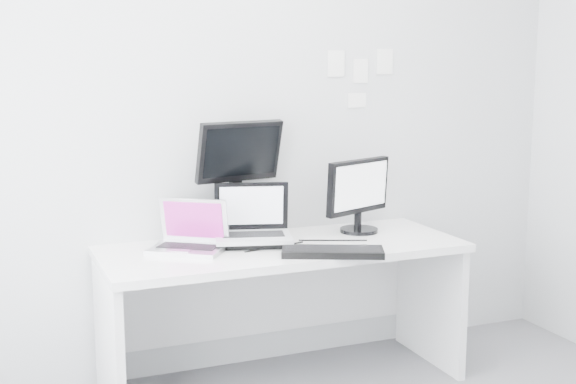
% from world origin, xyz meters
% --- Properties ---
extents(back_wall, '(3.60, 0.00, 3.60)m').
position_xyz_m(back_wall, '(0.00, 1.60, 1.35)').
color(back_wall, '#B7B9BC').
rests_on(back_wall, ground).
extents(desk, '(1.80, 0.70, 0.73)m').
position_xyz_m(desk, '(0.00, 1.25, 0.36)').
color(desk, white).
rests_on(desk, ground).
extents(macbook, '(0.43, 0.41, 0.26)m').
position_xyz_m(macbook, '(-0.47, 1.30, 0.86)').
color(macbook, '#B1B1B6').
rests_on(macbook, desk).
extents(speaker, '(0.14, 0.14, 0.21)m').
position_xyz_m(speaker, '(-0.42, 1.53, 0.83)').
color(speaker, black).
rests_on(speaker, desk).
extents(dell_laptop, '(0.44, 0.38, 0.31)m').
position_xyz_m(dell_laptop, '(-0.14, 1.30, 0.89)').
color(dell_laptop, silver).
rests_on(dell_laptop, desk).
extents(rear_monitor, '(0.48, 0.25, 0.62)m').
position_xyz_m(rear_monitor, '(-0.15, 1.49, 1.04)').
color(rear_monitor, black).
rests_on(rear_monitor, desk).
extents(samsung_monitor, '(0.49, 0.35, 0.41)m').
position_xyz_m(samsung_monitor, '(0.49, 1.37, 0.93)').
color(samsung_monitor, black).
rests_on(samsung_monitor, desk).
extents(keyboard, '(0.51, 0.35, 0.03)m').
position_xyz_m(keyboard, '(0.14, 0.97, 0.75)').
color(keyboard, black).
rests_on(keyboard, desk).
extents(mouse, '(0.12, 0.09, 0.03)m').
position_xyz_m(mouse, '(0.31, 0.98, 0.75)').
color(mouse, black).
rests_on(mouse, desk).
extents(wall_note_0, '(0.10, 0.00, 0.14)m').
position_xyz_m(wall_note_0, '(0.45, 1.59, 1.62)').
color(wall_note_0, white).
rests_on(wall_note_0, back_wall).
extents(wall_note_1, '(0.09, 0.00, 0.13)m').
position_xyz_m(wall_note_1, '(0.60, 1.59, 1.58)').
color(wall_note_1, white).
rests_on(wall_note_1, back_wall).
extents(wall_note_2, '(0.10, 0.00, 0.14)m').
position_xyz_m(wall_note_2, '(0.75, 1.59, 1.63)').
color(wall_note_2, white).
rests_on(wall_note_2, back_wall).
extents(wall_note_3, '(0.11, 0.00, 0.08)m').
position_xyz_m(wall_note_3, '(0.58, 1.59, 1.42)').
color(wall_note_3, white).
rests_on(wall_note_3, back_wall).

